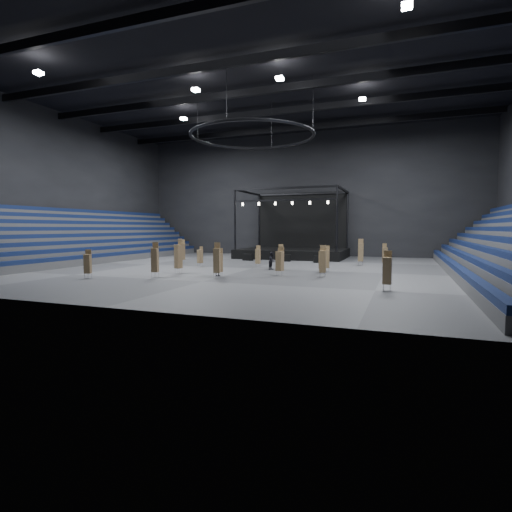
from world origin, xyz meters
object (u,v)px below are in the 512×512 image
(flight_case_left, at_px, (248,257))
(chair_stack_2, at_px, (280,261))
(chair_stack_8, at_px, (219,262))
(chair_stack_13, at_px, (182,251))
(stage, at_px, (294,247))
(chair_stack_16, at_px, (322,260))
(chair_stack_5, at_px, (258,256))
(chair_stack_12, at_px, (385,254))
(chair_stack_1, at_px, (178,256))
(chair_stack_6, at_px, (178,255))
(chair_stack_3, at_px, (155,259))
(flight_case_mid, at_px, (285,258))
(chair_stack_10, at_px, (217,260))
(chair_stack_11, at_px, (323,261))
(chair_stack_0, at_px, (281,257))
(crew_member, at_px, (272,261))
(chair_stack_9, at_px, (88,263))
(flight_case_right, at_px, (319,259))
(man_center, at_px, (218,265))
(chair_stack_7, at_px, (361,252))
(chair_stack_4, at_px, (387,270))
(chair_stack_14, at_px, (200,256))
(chair_stack_15, at_px, (327,258))

(flight_case_left, bearing_deg, chair_stack_2, -58.93)
(chair_stack_8, bearing_deg, chair_stack_13, 154.60)
(stage, bearing_deg, chair_stack_16, -67.79)
(chair_stack_5, relative_size, chair_stack_12, 0.93)
(chair_stack_1, xyz_separation_m, chair_stack_12, (16.91, 13.40, -0.32))
(chair_stack_6, bearing_deg, chair_stack_3, -48.73)
(flight_case_mid, relative_size, chair_stack_13, 0.48)
(chair_stack_3, xyz_separation_m, chair_stack_10, (4.96, 1.34, -0.00))
(flight_case_mid, relative_size, chair_stack_11, 0.49)
(flight_case_mid, relative_size, chair_stack_3, 0.45)
(chair_stack_0, height_order, chair_stack_10, chair_stack_10)
(stage, xyz_separation_m, crew_member, (2.21, -16.68, -0.58))
(stage, xyz_separation_m, chair_stack_11, (8.00, -21.10, -0.10))
(chair_stack_9, bearing_deg, flight_case_right, 32.80)
(chair_stack_2, xyz_separation_m, chair_stack_16, (2.96, 3.27, -0.08))
(chair_stack_16, distance_m, man_center, 9.36)
(flight_case_left, distance_m, chair_stack_7, 13.93)
(chair_stack_13, xyz_separation_m, chair_stack_16, (17.01, -4.57, -0.14))
(chair_stack_5, bearing_deg, chair_stack_16, -26.91)
(chair_stack_0, bearing_deg, chair_stack_5, 143.16)
(chair_stack_1, bearing_deg, chair_stack_3, -76.27)
(chair_stack_6, distance_m, chair_stack_13, 3.67)
(flight_case_left, xyz_separation_m, chair_stack_8, (3.76, -15.97, 0.80))
(chair_stack_3, xyz_separation_m, chair_stack_4, (18.13, -0.91, -0.11))
(chair_stack_8, xyz_separation_m, chair_stack_11, (8.21, 2.29, 0.14))
(chair_stack_4, bearing_deg, chair_stack_14, 155.66)
(chair_stack_9, relative_size, chair_stack_12, 0.96)
(chair_stack_1, bearing_deg, chair_stack_5, 77.48)
(chair_stack_0, xyz_separation_m, chair_stack_3, (-7.92, -9.28, 0.19))
(chair_stack_10, bearing_deg, chair_stack_12, 36.66)
(chair_stack_2, relative_size, chair_stack_13, 0.92)
(chair_stack_3, bearing_deg, chair_stack_0, 34.21)
(chair_stack_5, relative_size, chair_stack_15, 0.93)
(chair_stack_7, distance_m, chair_stack_16, 9.26)
(chair_stack_10, bearing_deg, chair_stack_6, 123.14)
(stage, relative_size, chair_stack_4, 5.42)
(chair_stack_4, bearing_deg, flight_case_mid, 126.46)
(chair_stack_4, height_order, chair_stack_16, chair_stack_4)
(chair_stack_9, height_order, chair_stack_16, chair_stack_16)
(stage, relative_size, chair_stack_14, 6.64)
(flight_case_left, bearing_deg, chair_stack_13, -132.68)
(flight_case_right, xyz_separation_m, chair_stack_5, (-4.81, -7.52, 0.76))
(stage, xyz_separation_m, chair_stack_6, (-8.12, -16.90, -0.21))
(chair_stack_2, bearing_deg, flight_case_left, 134.77)
(chair_stack_4, bearing_deg, chair_stack_0, 138.92)
(chair_stack_7, height_order, man_center, chair_stack_7)
(chair_stack_6, bearing_deg, chair_stack_14, 32.99)
(chair_stack_4, bearing_deg, chair_stack_2, 153.13)
(chair_stack_0, height_order, crew_member, chair_stack_0)
(chair_stack_6, distance_m, chair_stack_11, 16.66)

